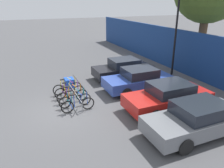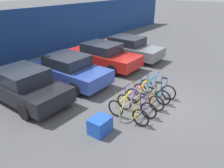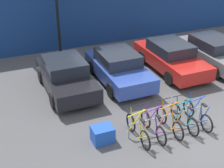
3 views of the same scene
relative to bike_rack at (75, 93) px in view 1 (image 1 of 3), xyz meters
name	(u,v)px [view 1 (image 1 of 3)]	position (x,y,z in m)	size (l,w,h in m)	color
ground_plane	(66,109)	(0.74, -0.68, -0.47)	(120.00, 120.00, 0.00)	#4C4C4F
hoarding_wall	(211,60)	(0.74, 8.82, 1.11)	(36.00, 0.16, 3.17)	navy
bike_rack	(75,93)	(0.00, 0.00, 0.00)	(2.92, 0.04, 0.57)	gray
bicycle_yellow	(67,88)	(-1.19, -0.15, -0.10)	(0.68, 1.71, 1.05)	black
bicycle_purple	(70,91)	(-0.61, -0.15, -0.10)	(0.68, 1.71, 1.05)	black
bicycle_orange	(72,96)	(0.03, -0.15, -0.10)	(0.68, 1.71, 1.05)	black
bicycle_teal	(75,100)	(0.63, -0.15, -0.10)	(0.68, 1.71, 1.05)	black
bicycle_blue	(78,104)	(1.19, -0.15, -0.10)	(0.68, 1.71, 1.05)	black
car_black	(123,69)	(-2.45, 4.10, 0.22)	(1.91, 4.10, 1.40)	black
car_blue	(138,79)	(-0.07, 3.98, 0.22)	(1.91, 4.15, 1.40)	#2D479E
car_red	(168,96)	(2.74, 4.10, 0.22)	(1.91, 4.39, 1.40)	red
car_grey	(198,119)	(5.03, 3.83, 0.22)	(1.91, 4.46, 1.40)	slate
lamp_post	(177,22)	(-1.73, 7.83, 3.36)	(0.24, 0.44, 6.95)	black
cargo_crate	(69,83)	(-2.30, 0.21, -0.20)	(0.70, 0.56, 0.55)	blue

